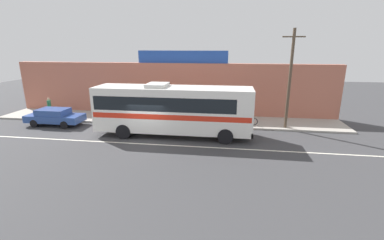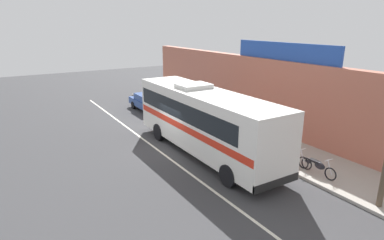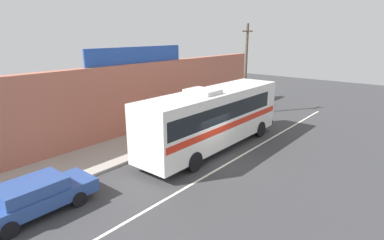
{
  "view_description": "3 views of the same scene",
  "coord_description": "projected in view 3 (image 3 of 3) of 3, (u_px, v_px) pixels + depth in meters",
  "views": [
    {
      "loc": [
        5.54,
        -16.68,
        6.31
      ],
      "look_at": [
        2.94,
        1.32,
        1.19
      ],
      "focal_mm": 24.72,
      "sensor_mm": 36.0,
      "label": 1
    },
    {
      "loc": [
        15.66,
        -8.19,
        7.03
      ],
      "look_at": [
        0.39,
        1.16,
        1.65
      ],
      "focal_mm": 30.24,
      "sensor_mm": 36.0,
      "label": 2
    },
    {
      "loc": [
        -12.86,
        -9.02,
        6.79
      ],
      "look_at": [
        0.71,
        2.16,
        1.79
      ],
      "focal_mm": 28.69,
      "sensor_mm": 36.0,
      "label": 3
    }
  ],
  "objects": [
    {
      "name": "road_center_stripe",
      "position": [
        226.0,
        164.0,
        16.43
      ],
      "size": [
        30.0,
        0.14,
        0.01
      ],
      "primitive_type": "cube",
      "color": "silver",
      "rests_on": "ground_plane"
    },
    {
      "name": "motorcycle_blue",
      "position": [
        222.0,
        114.0,
        24.4
      ],
      "size": [
        1.96,
        0.56,
        0.94
      ],
      "color": "black",
      "rests_on": "sidewalk_slab"
    },
    {
      "name": "motorcycle_green",
      "position": [
        211.0,
        118.0,
        23.26
      ],
      "size": [
        1.96,
        0.56,
        0.94
      ],
      "color": "black",
      "rests_on": "sidewalk_slab"
    },
    {
      "name": "utility_pole",
      "position": [
        246.0,
        68.0,
        25.62
      ],
      "size": [
        1.6,
        0.22,
        7.4
      ],
      "color": "brown",
      "rests_on": "sidewalk_slab"
    },
    {
      "name": "intercity_bus",
      "position": [
        213.0,
        115.0,
        18.23
      ],
      "size": [
        11.08,
        2.68,
        3.78
      ],
      "color": "white",
      "rests_on": "ground_plane"
    },
    {
      "name": "sidewalk_slab",
      "position": [
        149.0,
        139.0,
        20.08
      ],
      "size": [
        30.0,
        3.6,
        0.14
      ],
      "primitive_type": "cube",
      "color": "#A8A399",
      "rests_on": "ground_plane"
    },
    {
      "name": "pedestrian_near_shop",
      "position": [
        174.0,
        119.0,
        20.99
      ],
      "size": [
        0.3,
        0.48,
        1.7
      ],
      "color": "brown",
      "rests_on": "sidewalk_slab"
    },
    {
      "name": "storefront_facade",
      "position": [
        126.0,
        100.0,
        20.76
      ],
      "size": [
        30.0,
        0.7,
        4.8
      ],
      "primitive_type": "cube",
      "color": "#B26651",
      "rests_on": "ground_plane"
    },
    {
      "name": "ground_plane",
      "position": [
        214.0,
        161.0,
        16.92
      ],
      "size": [
        70.0,
        70.0,
        0.0
      ],
      "primitive_type": "plane",
      "color": "#3A3A3D"
    },
    {
      "name": "storefront_billboard",
      "position": [
        138.0,
        55.0,
        20.84
      ],
      "size": [
        8.19,
        0.12,
        1.1
      ],
      "primitive_type": "cube",
      "color": "#234CAD",
      "rests_on": "storefront_facade"
    },
    {
      "name": "parked_car",
      "position": [
        35.0,
        196.0,
        11.8
      ],
      "size": [
        4.51,
        1.84,
        1.37
      ],
      "color": "#2D4C93",
      "rests_on": "ground_plane"
    }
  ]
}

